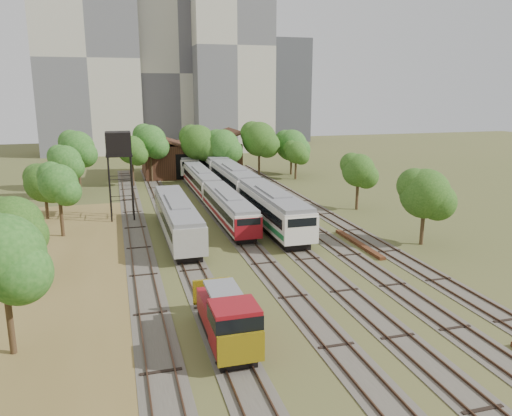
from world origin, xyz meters
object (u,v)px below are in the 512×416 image
object	(u,v)px
shunter_locomotive	(228,321)
railcar_red_set	(213,193)
railcar_green_set	(234,181)
water_tower	(118,146)

from	to	relation	value
shunter_locomotive	railcar_red_set	bearing A→B (deg)	80.23
railcar_green_set	water_tower	world-z (taller)	water_tower
railcar_red_set	water_tower	world-z (taller)	water_tower
shunter_locomotive	water_tower	size ratio (longest dim) A/B	0.82
railcar_green_set	shunter_locomotive	xyz separation A→B (m)	(-10.00, -40.24, -0.56)
railcar_red_set	water_tower	xyz separation A→B (m)	(-11.15, -3.04, 6.56)
shunter_locomotive	water_tower	distance (m)	32.90
shunter_locomotive	water_tower	world-z (taller)	water_tower
railcar_green_set	water_tower	xyz separation A→B (m)	(-15.15, -8.45, 6.18)
railcar_red_set	railcar_green_set	size ratio (longest dim) A/B	0.66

